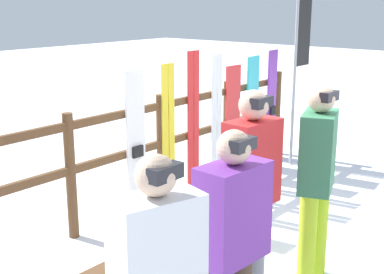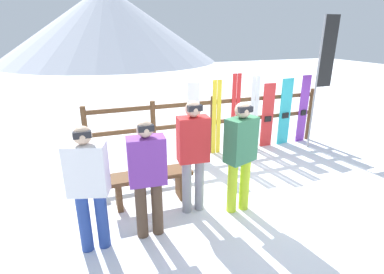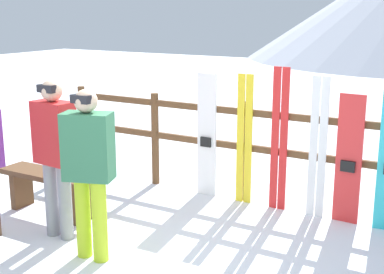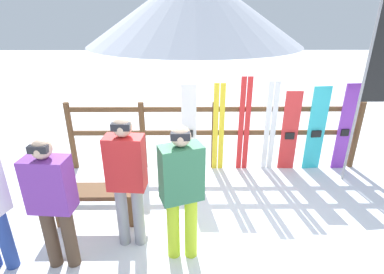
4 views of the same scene
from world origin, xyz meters
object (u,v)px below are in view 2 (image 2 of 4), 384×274
object	(u,v)px
ski_pair_white	(254,113)
ski_pair_yellow	(216,118)
snowboard_red	(268,116)
person_purple	(147,173)
person_white	(88,182)
bench	(150,181)
person_red	(193,150)
snowboard_white	(193,121)
person_plaid_green	(240,151)
snowboard_purple	(303,109)
ski_pair_red	(235,113)
rental_flag	(323,66)
snowboard_cyan	(285,112)

from	to	relation	value
ski_pair_white	ski_pair_yellow	bearing A→B (deg)	180.00
ski_pair_yellow	snowboard_red	xyz separation A→B (m)	(1.25, -0.00, -0.07)
person_purple	snowboard_red	size ratio (longest dim) A/B	1.07
ski_pair_white	person_white	bearing A→B (deg)	-147.10
bench	person_red	bearing A→B (deg)	-38.19
person_red	snowboard_white	xyz separation A→B (m)	(0.70, 1.89, -0.18)
bench	person_red	world-z (taller)	person_red
ski_pair_yellow	person_plaid_green	bearing A→B (deg)	-105.65
person_plaid_green	snowboard_purple	bearing A→B (deg)	36.98
bench	ski_pair_red	xyz separation A→B (m)	(2.19, 1.47, 0.48)
bench	person_white	distance (m)	1.27
ski_pair_yellow	ski_pair_white	size ratio (longest dim) A/B	0.98
snowboard_white	person_plaid_green	bearing A→B (deg)	-92.10
person_plaid_green	person_white	bearing A→B (deg)	-175.62
rental_flag	person_white	bearing A→B (deg)	-158.91
snowboard_red	rental_flag	xyz separation A→B (m)	(0.98, -0.40, 1.09)
person_red	ski_pair_red	size ratio (longest dim) A/B	0.98
bench	rental_flag	bearing A→B (deg)	15.13
bench	ski_pair_yellow	world-z (taller)	ski_pair_yellow
person_purple	person_plaid_green	world-z (taller)	person_plaid_green
ski_pair_red	person_plaid_green	bearing A→B (deg)	-116.08
person_white	ski_pair_red	xyz separation A→B (m)	(3.04, 2.26, -0.05)
snowboard_purple	person_red	bearing A→B (deg)	-150.96
person_purple	snowboard_cyan	world-z (taller)	person_purple
ski_pair_white	rental_flag	distance (m)	1.71
ski_pair_red	snowboard_cyan	world-z (taller)	ski_pair_red
ski_pair_yellow	ski_pair_red	world-z (taller)	ski_pair_red
bench	person_plaid_green	bearing A→B (deg)	-28.64
person_red	ski_pair_yellow	size ratio (longest dim) A/B	1.04
person_red	bench	bearing A→B (deg)	141.81
bench	rental_flag	size ratio (longest dim) A/B	0.45
person_purple	person_red	bearing A→B (deg)	25.13
ski_pair_yellow	snowboard_cyan	size ratio (longest dim) A/B	1.04
ski_pair_yellow	snowboard_purple	size ratio (longest dim) A/B	1.01
person_red	snowboard_cyan	world-z (taller)	person_red
person_purple	ski_pair_white	size ratio (longest dim) A/B	0.96
snowboard_white	snowboard_red	bearing A→B (deg)	-0.00
ski_pair_white	snowboard_cyan	bearing A→B (deg)	-0.24
person_red	snowboard_red	distance (m)	3.11
person_red	snowboard_cyan	distance (m)	3.48
person_plaid_green	snowboard_white	xyz separation A→B (m)	(0.08, 2.10, -0.16)
snowboard_white	ski_pair_yellow	bearing A→B (deg)	0.38
person_plaid_green	ski_pair_red	size ratio (longest dim) A/B	0.96
ski_pair_red	snowboard_purple	bearing A→B (deg)	-0.11
person_red	person_white	xyz separation A→B (m)	(-1.39, -0.36, -0.06)
person_plaid_green	person_purple	bearing A→B (deg)	-174.68
person_red	snowboard_cyan	xyz separation A→B (m)	(2.92, 1.89, -0.20)
snowboard_cyan	rental_flag	size ratio (longest dim) A/B	0.54
ski_pair_white	snowboard_purple	world-z (taller)	ski_pair_white
person_purple	person_plaid_green	bearing A→B (deg)	5.32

